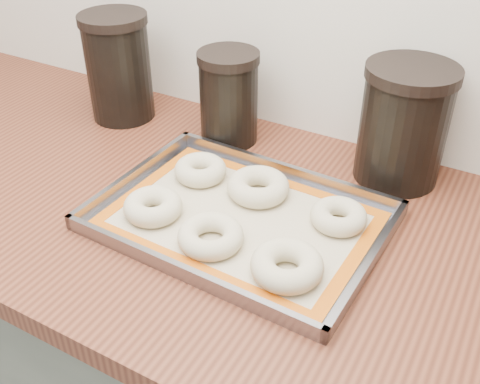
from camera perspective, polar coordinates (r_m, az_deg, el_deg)
The scene contains 13 objects.
cabinet at distance 1.30m, azimuth -1.59°, elevation -18.50°, with size 3.00×0.65×0.86m, color slate.
countertop at distance 0.98m, azimuth -2.01°, elevation -2.56°, with size 3.06×0.68×0.04m, color brown.
baking_tray at distance 0.93m, azimuth 0.00°, elevation -2.69°, with size 0.47×0.35×0.03m.
baking_mat at distance 0.93m, azimuth 0.00°, elevation -2.78°, with size 0.43×0.31×0.00m.
bagel_front_left at distance 0.94m, azimuth -8.84°, elevation -1.46°, with size 0.10×0.10×0.03m, color beige.
bagel_front_mid at distance 0.87m, azimuth -3.00°, elevation -4.50°, with size 0.10×0.10×0.03m, color beige.
bagel_front_right at distance 0.82m, azimuth 4.80°, elevation -7.45°, with size 0.11×0.11×0.04m, color beige.
bagel_back_left at distance 1.03m, azimuth -4.04°, elevation 2.26°, with size 0.10×0.10×0.03m, color beige.
bagel_back_mid at distance 0.98m, azimuth 1.86°, elevation 0.55°, with size 0.11×0.11×0.04m, color beige.
bagel_back_right at distance 0.92m, azimuth 9.99°, elevation -2.45°, with size 0.09×0.09×0.03m, color beige.
canister_left at distance 1.24m, azimuth -12.24°, elevation 12.30°, with size 0.14×0.14×0.22m.
canister_mid at distance 1.12m, azimuth -1.15°, elevation 9.59°, with size 0.12×0.12×0.19m.
canister_right at distance 1.03m, azimuth 16.28°, elevation 6.62°, with size 0.16×0.16×0.21m.
Camera 1 is at (0.41, 1.02, 1.47)m, focal length 42.00 mm.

